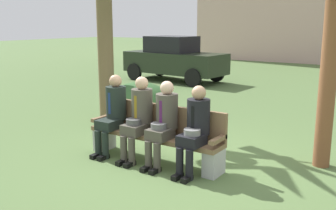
% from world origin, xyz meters
% --- Properties ---
extents(ground_plane, '(80.00, 80.00, 0.00)m').
position_xyz_m(ground_plane, '(0.00, 0.00, 0.00)').
color(ground_plane, '#536F3C').
extents(park_bench, '(2.35, 0.44, 0.90)m').
position_xyz_m(park_bench, '(-0.35, -0.19, 0.44)').
color(park_bench, brown).
rests_on(park_bench, ground).
extents(seated_man_leftmost, '(0.34, 0.72, 1.34)m').
position_xyz_m(seated_man_leftmost, '(-1.15, -0.32, 0.75)').
color(seated_man_leftmost, '#1E2823').
rests_on(seated_man_leftmost, ground).
extents(seated_man_centerleft, '(0.34, 0.72, 1.35)m').
position_xyz_m(seated_man_centerleft, '(-0.60, -0.32, 0.75)').
color(seated_man_centerleft, '#4C473D').
rests_on(seated_man_centerleft, ground).
extents(seated_man_centerright, '(0.34, 0.72, 1.32)m').
position_xyz_m(seated_man_centerright, '(-0.11, -0.33, 0.73)').
color(seated_man_centerright, '#4C473D').
rests_on(seated_man_centerright, ground).
extents(seated_man_rightmost, '(0.34, 0.72, 1.30)m').
position_xyz_m(seated_man_rightmost, '(0.44, -0.33, 0.72)').
color(seated_man_rightmost, black).
rests_on(seated_man_rightmost, ground).
extents(shrub_near_bench, '(1.42, 1.30, 0.89)m').
position_xyz_m(shrub_near_bench, '(-2.15, 1.68, 0.44)').
color(shrub_near_bench, '#335D2F').
rests_on(shrub_near_bench, ground).
extents(parked_car_near, '(3.99, 1.92, 1.68)m').
position_xyz_m(parked_car_near, '(-4.91, 7.31, 0.84)').
color(parked_car_near, '#232D1E').
rests_on(parked_car_near, ground).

